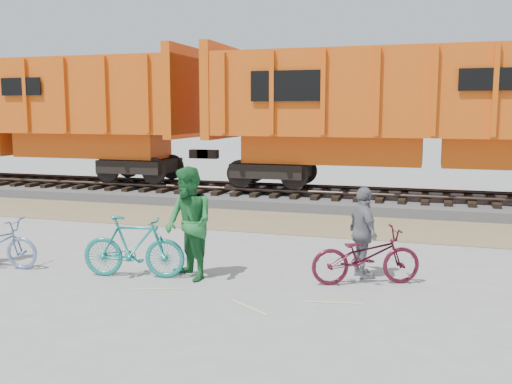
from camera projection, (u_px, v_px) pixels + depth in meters
ground at (227, 281)px, 10.09m from camera, size 120.00×120.00×0.00m
gravel_strip at (297, 223)px, 15.30m from camera, size 120.00×3.00×0.02m
ballast_bed at (321, 199)px, 18.59m from camera, size 120.00×4.00×0.30m
track at (321, 189)px, 18.55m from camera, size 120.00×2.60×0.24m
hopper_car_left at (20, 111)px, 21.57m from camera, size 14.00×3.13×4.65m
hopper_car_center at (434, 111)px, 17.21m from camera, size 14.00×3.13×4.65m
bicycle_teal at (134, 247)px, 10.26m from camera, size 1.94×0.87×1.13m
bicycle_maroon at (366, 256)px, 9.86m from camera, size 2.01×1.33×1.00m
person_man at (189, 223)px, 10.10m from camera, size 1.25×1.21×2.02m
person_woman at (363, 233)px, 10.23m from camera, size 0.85×1.04×1.65m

